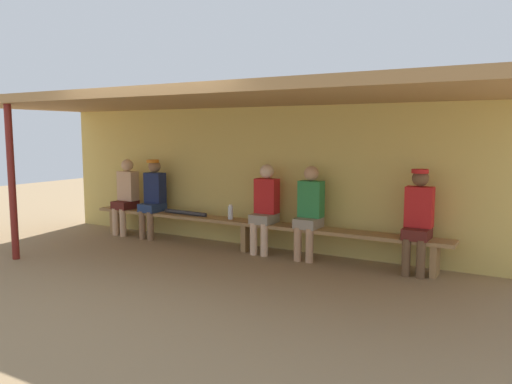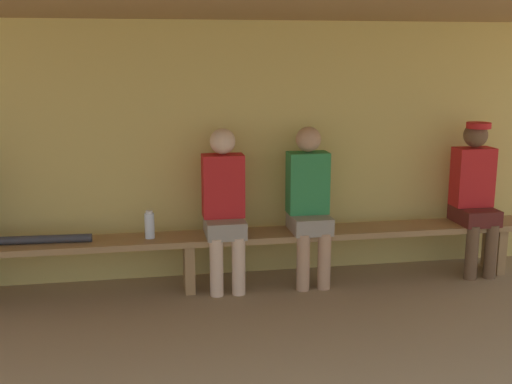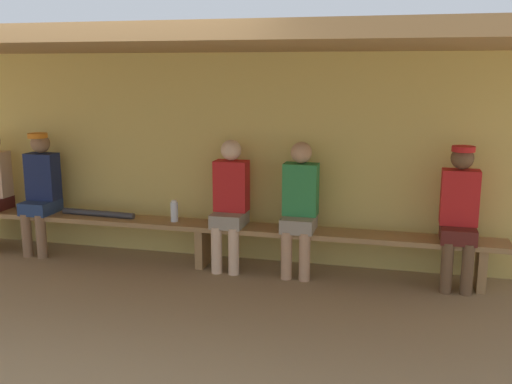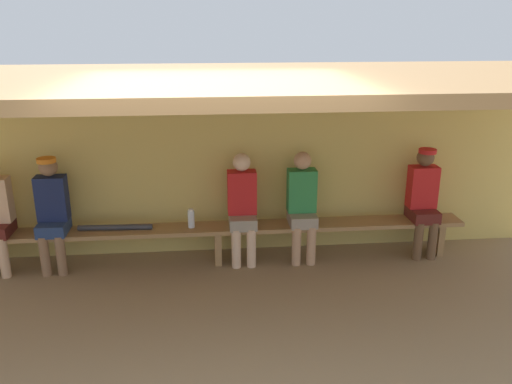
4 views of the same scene
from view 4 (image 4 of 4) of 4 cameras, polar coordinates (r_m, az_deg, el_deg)
ground_plane at (r=5.21m, az=-3.55°, el=-14.80°), size 24.00×24.00×0.00m
back_wall at (r=6.60m, az=-4.38°, el=2.94°), size 8.00×0.20×2.20m
dugout_roof at (r=5.10m, az=-4.35°, el=11.68°), size 8.00×2.80×0.12m
bench at (r=6.41m, az=-4.13°, el=-4.29°), size 6.00×0.36×0.46m
player_shirtless_tan at (r=6.39m, az=4.98°, el=-1.10°), size 0.34×0.42×1.34m
player_near_post at (r=6.30m, az=-1.48°, el=-1.31°), size 0.34×0.42×1.34m
player_in_red at (r=6.53m, az=-21.05°, el=-1.70°), size 0.34×0.42×1.34m
player_in_blue at (r=6.81m, az=17.52°, el=-0.51°), size 0.34×0.42×1.34m
water_bottle_blue at (r=6.34m, az=-6.97°, el=-2.85°), size 0.08×0.08×0.23m
baseball_bat at (r=6.46m, az=-14.87°, el=-3.68°), size 0.87×0.11×0.07m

